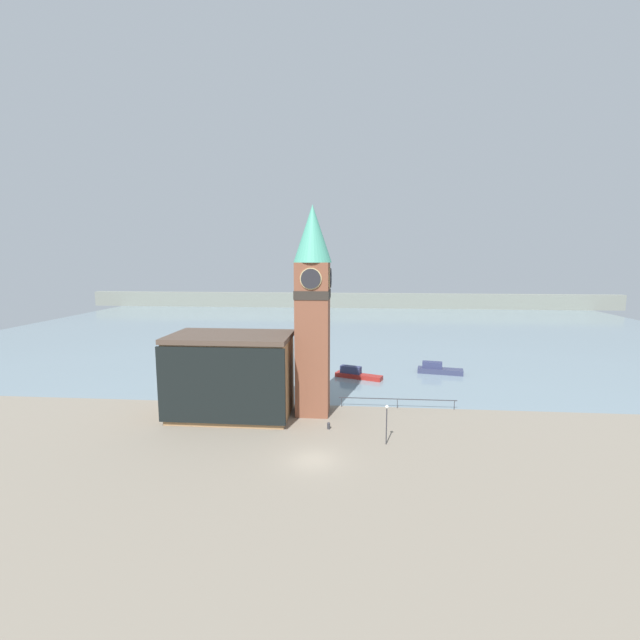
{
  "coord_description": "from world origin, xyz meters",
  "views": [
    {
      "loc": [
        3.38,
        -33.05,
        16.38
      ],
      "look_at": [
        -0.17,
        8.24,
        10.51
      ],
      "focal_mm": 24.0,
      "sensor_mm": 36.0,
      "label": 1
    }
  ],
  "objects_px": {
    "clock_tower": "(313,305)",
    "mooring_bollard_near": "(329,425)",
    "boat_near": "(356,374)",
    "boat_far": "(438,369)",
    "pier_building": "(231,375)",
    "lamp_post": "(387,417)"
  },
  "relations": [
    {
      "from": "pier_building",
      "to": "boat_far",
      "type": "xyz_separation_m",
      "value": [
        24.91,
        19.11,
        -3.78
      ]
    },
    {
      "from": "clock_tower",
      "to": "lamp_post",
      "type": "bearing_deg",
      "value": -45.14
    },
    {
      "from": "boat_near",
      "to": "mooring_bollard_near",
      "type": "xyz_separation_m",
      "value": [
        -2.61,
        -18.47,
        -0.2
      ]
    },
    {
      "from": "pier_building",
      "to": "mooring_bollard_near",
      "type": "height_order",
      "value": "pier_building"
    },
    {
      "from": "mooring_bollard_near",
      "to": "lamp_post",
      "type": "xyz_separation_m",
      "value": [
        5.36,
        -3.03,
        2.2
      ]
    },
    {
      "from": "mooring_bollard_near",
      "to": "clock_tower",
      "type": "bearing_deg",
      "value": 114.47
    },
    {
      "from": "mooring_bollard_near",
      "to": "lamp_post",
      "type": "bearing_deg",
      "value": -29.47
    },
    {
      "from": "boat_near",
      "to": "boat_far",
      "type": "xyz_separation_m",
      "value": [
        11.87,
        3.48,
        0.02
      ]
    },
    {
      "from": "pier_building",
      "to": "boat_near",
      "type": "height_order",
      "value": "pier_building"
    },
    {
      "from": "clock_tower",
      "to": "boat_near",
      "type": "distance_m",
      "value": 18.53
    },
    {
      "from": "boat_near",
      "to": "boat_far",
      "type": "bearing_deg",
      "value": 36.96
    },
    {
      "from": "pier_building",
      "to": "mooring_bollard_near",
      "type": "bearing_deg",
      "value": -15.23
    },
    {
      "from": "pier_building",
      "to": "boat_far",
      "type": "height_order",
      "value": "pier_building"
    },
    {
      "from": "clock_tower",
      "to": "boat_near",
      "type": "xyz_separation_m",
      "value": [
        4.59,
        14.13,
        -11.08
      ]
    },
    {
      "from": "mooring_bollard_near",
      "to": "pier_building",
      "type": "bearing_deg",
      "value": 164.77
    },
    {
      "from": "boat_near",
      "to": "lamp_post",
      "type": "height_order",
      "value": "lamp_post"
    },
    {
      "from": "clock_tower",
      "to": "mooring_bollard_near",
      "type": "height_order",
      "value": "clock_tower"
    },
    {
      "from": "boat_far",
      "to": "lamp_post",
      "type": "relative_size",
      "value": 1.8
    },
    {
      "from": "boat_near",
      "to": "mooring_bollard_near",
      "type": "relative_size",
      "value": 9.67
    },
    {
      "from": "boat_near",
      "to": "boat_far",
      "type": "height_order",
      "value": "boat_far"
    },
    {
      "from": "pier_building",
      "to": "lamp_post",
      "type": "relative_size",
      "value": 3.46
    },
    {
      "from": "boat_far",
      "to": "mooring_bollard_near",
      "type": "bearing_deg",
      "value": -112.49
    }
  ]
}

